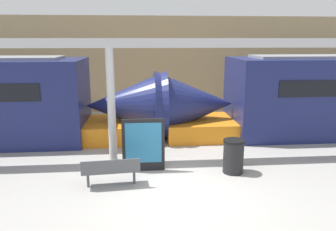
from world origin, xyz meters
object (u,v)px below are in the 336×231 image
(poster_board, at_px, (143,145))
(support_column_near, at_px, (111,106))
(trash_bin, at_px, (233,156))
(bench_near, at_px, (111,169))

(poster_board, distance_m, support_column_near, 1.67)
(trash_bin, relative_size, support_column_near, 0.28)
(poster_board, bearing_deg, trash_bin, -7.72)
(bench_near, relative_size, poster_board, 0.98)
(bench_near, relative_size, trash_bin, 1.56)
(support_column_near, bearing_deg, trash_bin, -20.02)
(bench_near, height_order, poster_board, poster_board)
(bench_near, bearing_deg, support_column_near, 88.03)
(trash_bin, height_order, poster_board, poster_board)
(poster_board, height_order, support_column_near, support_column_near)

